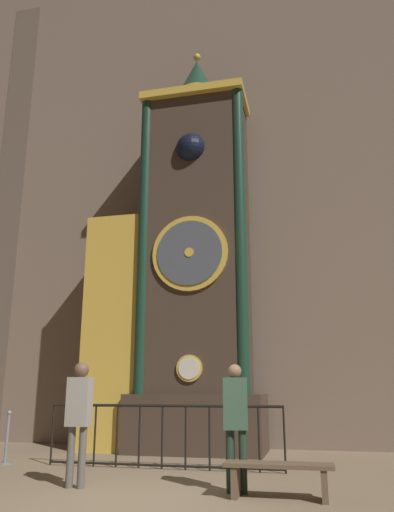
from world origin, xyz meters
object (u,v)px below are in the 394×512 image
Objects in this scene: visitor_far at (236,414)px; stanchion_post at (6,447)px; clock_tower at (181,271)px; visitor_bench at (279,473)px; visitor_near at (79,410)px.

visitor_far reaches higher than stanchion_post.
visitor_far is 1.77× the size of stanchion_post.
clock_tower is 10.58× the size of stanchion_post.
clock_tower is 6.40m from visitor_bench.
stanchion_post is (-2.36, 1.85, -0.76)m from visitor_near.
visitor_near is 3.01m from visitor_bench.
visitor_far is at bearing -19.88° from stanchion_post.
stanchion_post reaches higher than visitor_bench.
visitor_bench is at bearing -60.13° from clock_tower.
visitor_bench is (0.59, -0.25, -0.71)m from visitor_far.
clock_tower is at bearing 83.66° from visitor_near.
visitor_bench is (2.55, -4.44, -3.84)m from clock_tower.
visitor_near reaches higher than visitor_far.
visitor_near is 2.33m from visitor_far.
clock_tower is at bearing 106.72° from visitor_far.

